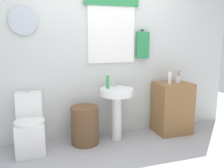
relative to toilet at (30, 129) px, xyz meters
The scene contains 9 objects.
back_wall 1.47m from the toilet, 14.23° to the left, with size 4.40×0.18×2.60m.
toilet is the anchor object (origin of this frame).
laundry_hamper 0.73m from the toilet, ahead, with size 0.39×0.39×0.54m, color brown.
pedestal_sink 1.24m from the toilet, ahead, with size 0.49×0.49×0.77m.
faucet 1.32m from the toilet, ahead, with size 0.03×0.03×0.10m, color silver.
wooden_cabinet 2.14m from the toilet, ahead, with size 0.53×0.44×0.80m, color olive.
soap_bottle 1.22m from the toilet, ahead, with size 0.05×0.05×0.18m, color green.
lotion_bottle 2.13m from the toilet, ahead, with size 0.05×0.05×0.18m, color white.
toothbrush_cup 2.30m from the toilet, ahead, with size 0.08×0.08×0.19m.
Camera 1 is at (-0.92, -2.29, 1.46)m, focal length 37.97 mm.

